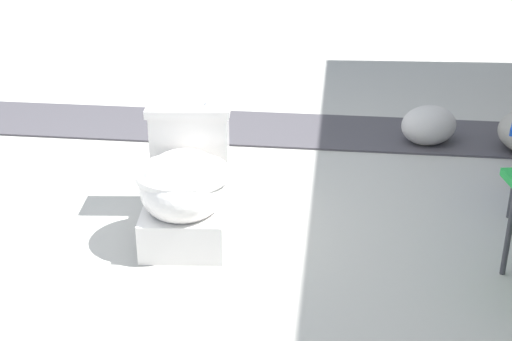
% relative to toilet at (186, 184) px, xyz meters
% --- Properties ---
extents(ground_plane, '(14.00, 14.00, 0.00)m').
position_rel_toilet_xyz_m(ground_plane, '(0.04, -0.27, -0.22)').
color(ground_plane, '#A8A59E').
extents(gravel_strip, '(0.56, 8.00, 0.01)m').
position_rel_toilet_xyz_m(gravel_strip, '(-1.26, 0.23, -0.21)').
color(gravel_strip, '#423F44').
rests_on(gravel_strip, ground).
extents(toilet, '(0.67, 0.44, 0.52)m').
position_rel_toilet_xyz_m(toilet, '(0.00, 0.00, 0.00)').
color(toilet, white).
rests_on(toilet, ground).
extents(boulder_far, '(0.36, 0.39, 0.22)m').
position_rel_toilet_xyz_m(boulder_far, '(-1.15, 1.14, -0.11)').
color(boulder_far, '#B7B2AD').
rests_on(boulder_far, ground).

